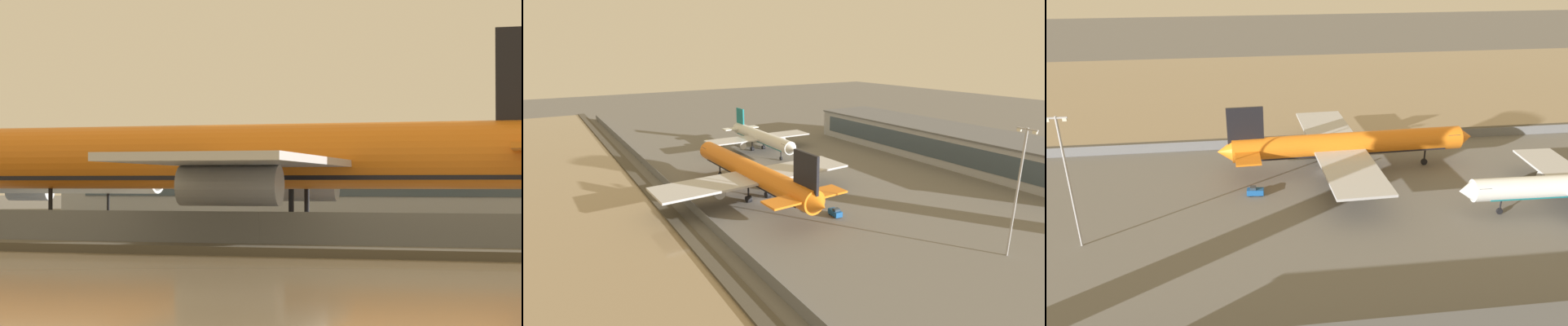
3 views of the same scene
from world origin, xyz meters
TOP-DOWN VIEW (x-y plane):
  - ground_plane at (0.00, 0.00)m, footprint 500.00×500.00m
  - shoreline_seawall at (0.00, -20.50)m, footprint 320.00×3.00m
  - perimeter_fence at (0.00, -16.00)m, footprint 280.00×0.10m
  - cargo_jet_orange at (-4.24, -0.62)m, footprint 54.73×47.12m
  - passenger_jet_white_teal at (-41.84, 22.03)m, footprint 42.45×36.16m
  - baggage_tug at (15.11, 8.54)m, footprint 3.34×1.91m
  - ops_van at (-56.02, 10.45)m, footprint 4.59×5.50m
  - terminal_building at (-3.83, 67.69)m, footprint 98.12×21.85m
  - apron_light_mast_apron_west at (43.51, 22.61)m, footprint 3.20×0.40m

SIDE VIEW (x-z plane):
  - ground_plane at x=0.00m, z-range 0.00..0.00m
  - shoreline_seawall at x=0.00m, z-range 0.00..0.50m
  - baggage_tug at x=15.11m, z-range -0.09..1.71m
  - perimeter_fence at x=0.00m, z-range 0.00..2.25m
  - ops_van at x=-56.02m, z-range 0.04..2.52m
  - passenger_jet_white_teal at x=-41.84m, z-range -1.49..11.11m
  - terminal_building at x=-3.83m, z-range 0.01..9.85m
  - cargo_jet_orange at x=-4.24m, z-range -1.80..13.37m
  - apron_light_mast_apron_west at x=43.51m, z-range 1.29..23.18m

